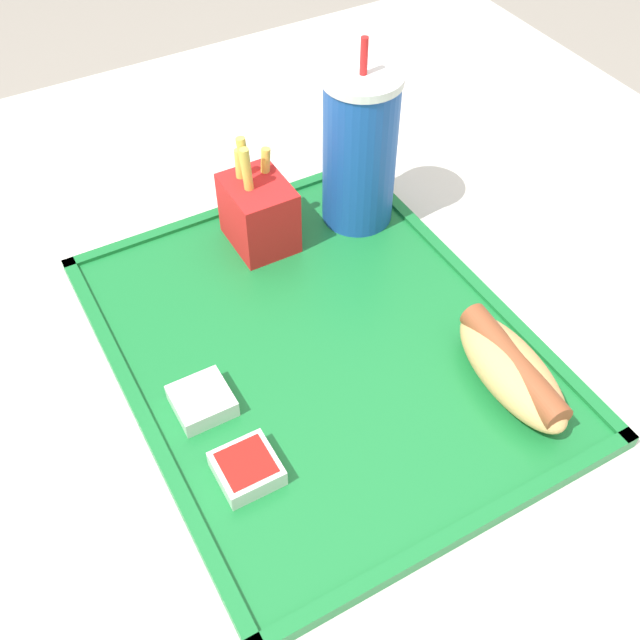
# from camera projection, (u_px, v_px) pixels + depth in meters

# --- Properties ---
(ground_plane) EXTENTS (8.00, 8.00, 0.00)m
(ground_plane) POSITION_uv_depth(u_px,v_px,m) (308.00, 635.00, 1.23)
(ground_plane) COLOR gray
(dining_table) EXTENTS (1.11, 1.18, 0.74)m
(dining_table) POSITION_uv_depth(u_px,v_px,m) (305.00, 530.00, 0.96)
(dining_table) COLOR beige
(dining_table) RESTS_ON ground_plane
(food_tray) EXTENTS (0.43, 0.35, 0.01)m
(food_tray) POSITION_uv_depth(u_px,v_px,m) (320.00, 346.00, 0.68)
(food_tray) COLOR #197233
(food_tray) RESTS_ON dining_table
(soda_cup) EXTENTS (0.08, 0.08, 0.20)m
(soda_cup) POSITION_uv_depth(u_px,v_px,m) (360.00, 150.00, 0.73)
(soda_cup) COLOR #194CA5
(soda_cup) RESTS_ON food_tray
(hot_dog_far) EXTENTS (0.14, 0.06, 0.04)m
(hot_dog_far) POSITION_uv_depth(u_px,v_px,m) (512.00, 369.00, 0.62)
(hot_dog_far) COLOR tan
(hot_dog_far) RESTS_ON food_tray
(fries_carton) EXTENTS (0.07, 0.06, 0.12)m
(fries_carton) POSITION_uv_depth(u_px,v_px,m) (258.00, 211.00, 0.74)
(fries_carton) COLOR red
(fries_carton) RESTS_ON food_tray
(sauce_cup_mayo) EXTENTS (0.05, 0.05, 0.02)m
(sauce_cup_mayo) POSITION_uv_depth(u_px,v_px,m) (202.00, 400.00, 0.62)
(sauce_cup_mayo) COLOR silver
(sauce_cup_mayo) RESTS_ON food_tray
(sauce_cup_ketchup) EXTENTS (0.05, 0.05, 0.02)m
(sauce_cup_ketchup) POSITION_uv_depth(u_px,v_px,m) (247.00, 468.00, 0.57)
(sauce_cup_ketchup) COLOR silver
(sauce_cup_ketchup) RESTS_ON food_tray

